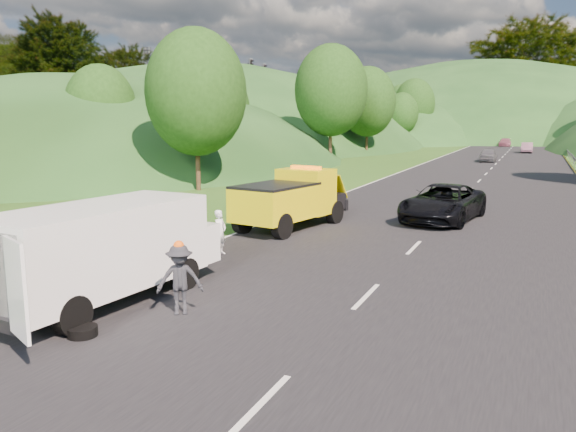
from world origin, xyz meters
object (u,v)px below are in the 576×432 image
at_px(tow_truck, 292,199).
at_px(child, 188,269).
at_px(woman, 221,255).
at_px(suitcase, 182,245).
at_px(white_van, 105,248).
at_px(passing_suv, 442,221).
at_px(worker, 181,314).
at_px(spare_tire, 83,337).

distance_m(tow_truck, child, 7.28).
bearing_deg(woman, suitcase, 102.02).
distance_m(white_van, child, 3.71).
bearing_deg(tow_truck, woman, -82.36).
relative_size(tow_truck, woman, 4.10).
distance_m(child, passing_suv, 12.73).
xyz_separation_m(tow_truck, suitcase, (-1.62, -5.52, -0.96)).
bearing_deg(child, worker, -27.68).
distance_m(woman, worker, 5.75).
xyz_separation_m(tow_truck, spare_tire, (0.77, -12.59, -1.23)).
relative_size(suitcase, spare_tire, 0.88).
relative_size(tow_truck, passing_suv, 1.07).
height_order(woman, passing_suv, passing_suv).
height_order(white_van, suitcase, white_van).
bearing_deg(child, white_van, -59.17).
xyz_separation_m(suitcase, passing_suv, (7.07, 9.70, -0.27)).
bearing_deg(suitcase, white_van, -75.31).
bearing_deg(worker, suitcase, 91.11).
bearing_deg(tow_truck, passing_suv, 48.03).
distance_m(worker, spare_tire, 2.22).
distance_m(child, spare_tire, 5.52).
bearing_deg(white_van, passing_suv, 73.70).
bearing_deg(suitcase, passing_suv, 53.91).
xyz_separation_m(white_van, spare_tire, (1.06, -1.97, -1.37)).
relative_size(white_van, spare_tire, 11.48).
height_order(white_van, passing_suv, white_van).
xyz_separation_m(white_van, woman, (0.02, 5.32, -1.37)).
bearing_deg(spare_tire, white_van, 118.29).
bearing_deg(white_van, child, 95.06).
relative_size(white_van, worker, 4.33).
bearing_deg(worker, passing_suv, 43.34).
bearing_deg(suitcase, tow_truck, 73.61).
bearing_deg(white_van, suitcase, 109.58).
xyz_separation_m(child, suitcase, (-1.33, 1.65, 0.27)).
xyz_separation_m(suitcase, spare_tire, (2.40, -7.07, -0.27)).
relative_size(child, suitcase, 2.01).
height_order(tow_truck, suitcase, tow_truck).
bearing_deg(spare_tire, worker, 61.21).
bearing_deg(spare_tire, passing_suv, 74.42).
bearing_deg(worker, child, 88.67).
bearing_deg(suitcase, woman, 9.46).
bearing_deg(child, tow_truck, 118.28).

